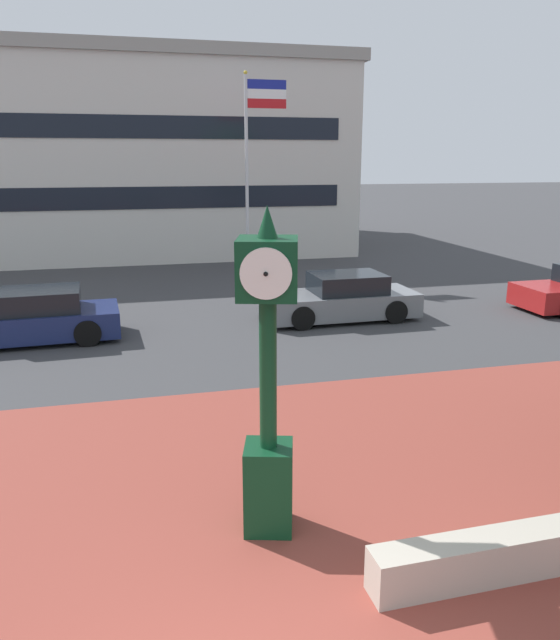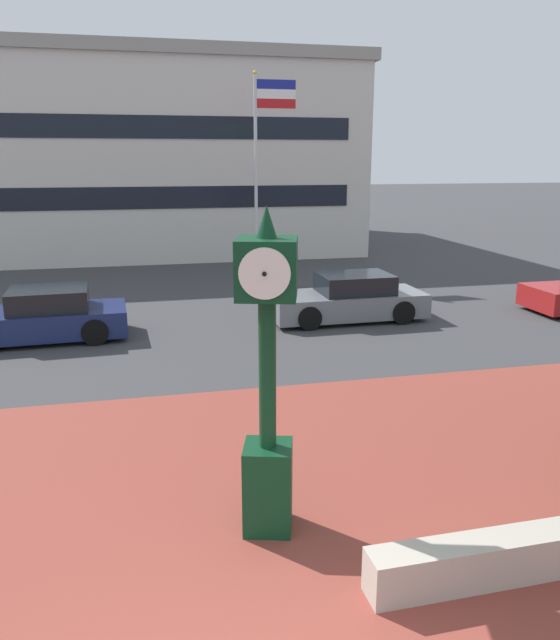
{
  "view_description": "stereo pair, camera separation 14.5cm",
  "coord_description": "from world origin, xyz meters",
  "px_view_note": "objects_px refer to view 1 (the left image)",
  "views": [
    {
      "loc": [
        -0.63,
        -3.54,
        4.36
      ],
      "look_at": [
        1.1,
        3.34,
        2.52
      ],
      "focal_mm": 35.02,
      "sensor_mm": 36.0,
      "label": 1
    },
    {
      "loc": [
        -0.49,
        -3.57,
        4.36
      ],
      "look_at": [
        1.1,
        3.34,
        2.52
      ],
      "focal_mm": 35.02,
      "sensor_mm": 36.0,
      "label": 2
    }
  ],
  "objects_px": {
    "street_clock": "(268,385)",
    "flagpole_primary": "(251,158)",
    "civic_building": "(104,157)",
    "car_street_far": "(341,299)",
    "car_street_mid": "(35,318)"
  },
  "relations": [
    {
      "from": "street_clock",
      "to": "flagpole_primary",
      "type": "relative_size",
      "value": 0.53
    },
    {
      "from": "street_clock",
      "to": "flagpole_primary",
      "type": "bearing_deg",
      "value": 94.91
    },
    {
      "from": "flagpole_primary",
      "to": "civic_building",
      "type": "height_order",
      "value": "civic_building"
    },
    {
      "from": "car_street_far",
      "to": "civic_building",
      "type": "bearing_deg",
      "value": 19.14
    },
    {
      "from": "car_street_far",
      "to": "civic_building",
      "type": "height_order",
      "value": "civic_building"
    },
    {
      "from": "civic_building",
      "to": "car_street_mid",
      "type": "bearing_deg",
      "value": -94.82
    },
    {
      "from": "car_street_far",
      "to": "civic_building",
      "type": "relative_size",
      "value": 0.19
    },
    {
      "from": "car_street_mid",
      "to": "flagpole_primary",
      "type": "height_order",
      "value": "flagpole_primary"
    },
    {
      "from": "car_street_far",
      "to": "flagpole_primary",
      "type": "distance_m",
      "value": 7.98
    },
    {
      "from": "car_street_mid",
      "to": "car_street_far",
      "type": "xyz_separation_m",
      "value": [
        7.98,
        0.19,
        0.0
      ]
    },
    {
      "from": "flagpole_primary",
      "to": "civic_building",
      "type": "xyz_separation_m",
      "value": [
        -5.38,
        10.94,
        0.06
      ]
    },
    {
      "from": "street_clock",
      "to": "car_street_mid",
      "type": "relative_size",
      "value": 0.94
    },
    {
      "from": "car_street_far",
      "to": "flagpole_primary",
      "type": "bearing_deg",
      "value": 8.12
    },
    {
      "from": "car_street_mid",
      "to": "car_street_far",
      "type": "bearing_deg",
      "value": -91.2
    },
    {
      "from": "street_clock",
      "to": "civic_building",
      "type": "height_order",
      "value": "civic_building"
    }
  ]
}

